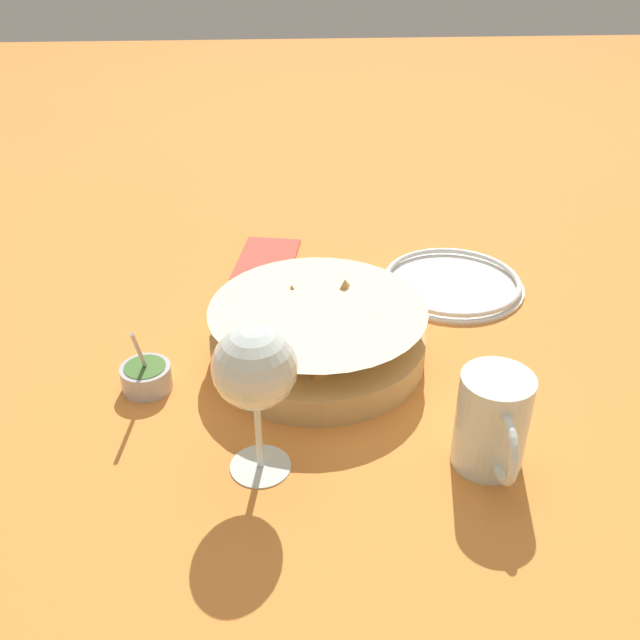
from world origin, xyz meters
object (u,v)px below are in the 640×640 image
object	(u,v)px
side_plate	(452,282)
beer_mug	(492,425)
food_basket	(321,336)
wine_glass	(255,371)
sauce_cup	(146,376)

from	to	relation	value
side_plate	beer_mug	bearing A→B (deg)	-6.65
food_basket	beer_mug	xyz separation A→B (m)	(0.20, 0.16, 0.02)
food_basket	wine_glass	bearing A→B (deg)	-21.23
sauce_cup	wine_glass	bearing A→B (deg)	44.07
sauce_cup	beer_mug	bearing A→B (deg)	68.46
sauce_cup	beer_mug	world-z (taller)	beer_mug
food_basket	beer_mug	world-z (taller)	beer_mug
beer_mug	side_plate	size ratio (longest dim) A/B	0.55
beer_mug	side_plate	world-z (taller)	beer_mug
side_plate	sauce_cup	bearing A→B (deg)	-62.12
sauce_cup	wine_glass	distance (m)	0.22
beer_mug	sauce_cup	bearing A→B (deg)	-111.54
sauce_cup	wine_glass	size ratio (longest dim) A/B	0.60
food_basket	sauce_cup	world-z (taller)	sauce_cup
sauce_cup	food_basket	bearing A→B (deg)	103.30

